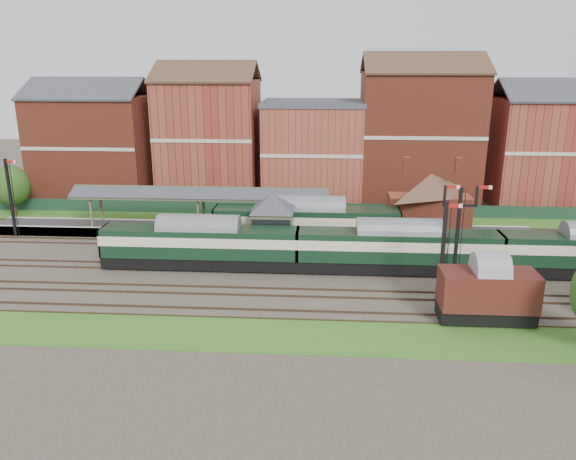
# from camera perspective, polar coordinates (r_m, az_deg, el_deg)

# --- Properties ---
(ground) EXTENTS (160.00, 160.00, 0.00)m
(ground) POSITION_cam_1_polar(r_m,az_deg,el_deg) (48.27, 1.67, -4.13)
(ground) COLOR #473D33
(ground) RESTS_ON ground
(grass_back) EXTENTS (90.00, 4.50, 0.06)m
(grass_back) POSITION_cam_1_polar(r_m,az_deg,el_deg) (63.46, 2.23, 1.05)
(grass_back) COLOR #2D6619
(grass_back) RESTS_ON ground
(grass_front) EXTENTS (90.00, 5.00, 0.06)m
(grass_front) POSITION_cam_1_polar(r_m,az_deg,el_deg) (37.31, 0.95, -10.68)
(grass_front) COLOR #2D6619
(grass_front) RESTS_ON ground
(fence) EXTENTS (90.00, 0.12, 1.50)m
(fence) POSITION_cam_1_polar(r_m,az_deg,el_deg) (65.20, 2.29, 2.14)
(fence) COLOR #193823
(fence) RESTS_ON ground
(platform) EXTENTS (55.00, 3.40, 1.00)m
(platform) POSITION_cam_1_polar(r_m,az_deg,el_deg) (57.69, -2.92, -0.09)
(platform) COLOR #2D2D2D
(platform) RESTS_ON ground
(signal_box) EXTENTS (5.40, 5.40, 6.00)m
(signal_box) POSITION_cam_1_polar(r_m,az_deg,el_deg) (50.52, -1.56, 0.65)
(signal_box) COLOR #5D6C4D
(signal_box) RESTS_ON ground
(brick_hut) EXTENTS (3.20, 2.64, 2.94)m
(brick_hut) POSITION_cam_1_polar(r_m,az_deg,el_deg) (51.02, 7.45, -1.68)
(brick_hut) COLOR maroon
(brick_hut) RESTS_ON ground
(station_building) EXTENTS (8.10, 8.10, 5.90)m
(station_building) POSITION_cam_1_polar(r_m,az_deg,el_deg) (57.35, 14.18, 2.89)
(station_building) COLOR #943B25
(station_building) RESTS_ON platform
(canopy) EXTENTS (26.00, 3.89, 4.08)m
(canopy) POSITION_cam_1_polar(r_m,az_deg,el_deg) (57.65, -8.92, 3.91)
(canopy) COLOR #49492E
(canopy) RESTS_ON platform
(semaphore_bracket) EXTENTS (3.60, 0.25, 8.18)m
(semaphore_bracket) POSITION_cam_1_polar(r_m,az_deg,el_deg) (45.60, 16.89, 0.00)
(semaphore_bracket) COLOR black
(semaphore_bracket) RESTS_ON ground
(semaphore_platform_end) EXTENTS (1.23, 0.25, 8.00)m
(semaphore_platform_end) POSITION_cam_1_polar(r_m,az_deg,el_deg) (63.11, -26.35, 3.07)
(semaphore_platform_end) COLOR black
(semaphore_platform_end) RESTS_ON ground
(semaphore_siding) EXTENTS (1.23, 0.25, 8.00)m
(semaphore_siding) POSITION_cam_1_polar(r_m,az_deg,el_deg) (41.12, 15.44, -2.39)
(semaphore_siding) COLOR black
(semaphore_siding) RESTS_ON ground
(town_backdrop) EXTENTS (69.00, 10.00, 16.00)m
(town_backdrop) POSITION_cam_1_polar(r_m,az_deg,el_deg) (70.83, 2.37, 8.48)
(town_backdrop) COLOR #943B25
(town_backdrop) RESTS_ON ground
(dmu_train) EXTENTS (50.46, 2.66, 3.88)m
(dmu_train) POSITION_cam_1_polar(r_m,az_deg,el_deg) (47.89, 11.08, -1.73)
(dmu_train) COLOR black
(dmu_train) RESTS_ON ground
(platform_railcar) EXTENTS (17.73, 2.79, 4.08)m
(platform_railcar) POSITION_cam_1_polar(r_m,az_deg,el_deg) (53.68, 1.89, 0.73)
(platform_railcar) COLOR black
(platform_railcar) RESTS_ON ground
(goods_van_a) EXTENTS (6.39, 2.77, 3.87)m
(goods_van_a) POSITION_cam_1_polar(r_m,az_deg,el_deg) (40.65, 19.60, -5.96)
(goods_van_a) COLOR black
(goods_van_a) RESTS_ON ground
(tree_back) EXTENTS (4.00, 4.00, 5.84)m
(tree_back) POSITION_cam_1_polar(r_m,az_deg,el_deg) (71.94, -26.26, 4.07)
(tree_back) COLOR #382619
(tree_back) RESTS_ON ground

